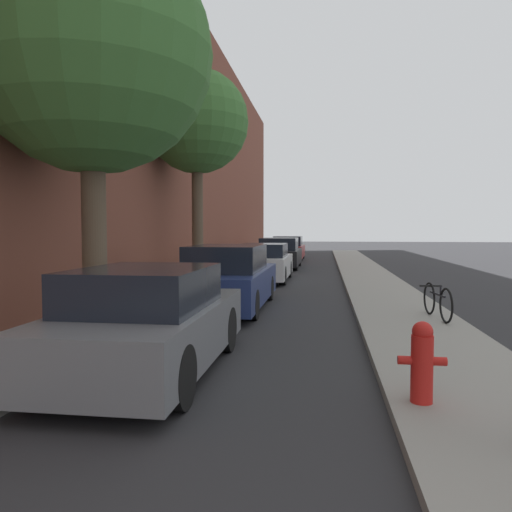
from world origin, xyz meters
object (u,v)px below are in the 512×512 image
Objects in this scene: parked_car_navy at (228,279)px; street_tree_far at (197,123)px; parked_car_white at (264,263)px; parked_car_black at (280,254)px; parked_car_grey at (148,323)px; fire_hydrant at (422,361)px; bicycle at (437,301)px; street_tree_near at (91,53)px; parked_car_red at (288,249)px.

street_tree_far is at bearing 114.55° from parked_car_navy.
parked_car_black is (0.00, 6.00, 0.04)m from parked_car_white.
parked_car_grey reaches higher than parked_car_white.
bicycle is (1.20, 4.81, -0.08)m from fire_hydrant.
parked_car_grey is at bearing -47.58° from street_tree_near.
street_tree_near reaches higher than parked_car_grey.
street_tree_far reaches higher than bicycle.
parked_car_navy is 1.03× the size of parked_car_red.
street_tree_near is (-1.59, -22.05, 4.04)m from parked_car_red.
parked_car_navy is 6.11m from street_tree_far.
parked_car_black is at bearing 101.28° from bicycle.
parked_car_grey reaches higher than bicycle.
bicycle is at bearing 41.25° from parked_car_grey.
parked_car_navy is 6.21m from parked_car_white.
fire_hydrant is 0.51× the size of bicycle.
parked_car_black is at bearing 99.61° from fire_hydrant.
parked_car_red is at bearing 90.43° from parked_car_black.
parked_car_black is at bearing 77.82° from street_tree_far.
parked_car_black is 9.69m from street_tree_far.
parked_car_white is at bearing 89.55° from parked_car_grey.
parked_car_grey is 17.43m from parked_car_black.
street_tree_near is (-1.56, -3.52, 4.02)m from parked_car_navy.
fire_hydrant is at bearing -80.39° from parked_car_black.
parked_car_black reaches higher than bicycle.
fire_hydrant reaches higher than bicycle.
street_tree_near is 0.99× the size of street_tree_far.
parked_car_grey is at bearing -90.10° from parked_car_red.
bicycle is (4.31, -7.57, -0.19)m from parked_car_white.
fire_hydrant is (3.16, -24.70, -0.13)m from parked_car_red.
bicycle is (4.39, -1.36, -0.24)m from parked_car_navy.
parked_car_navy is 1.00× the size of parked_car_black.
parked_car_navy is 1.09× the size of parked_car_white.
street_tree_near is 7.34m from street_tree_far.
parked_car_white is 8.71m from bicycle.
parked_car_black is 0.71× the size of street_tree_near.
parked_car_grey is 5.86m from bicycle.
parked_car_navy is 5.67× the size of fire_hydrant.
parked_car_white is 0.64× the size of street_tree_near.
parked_car_white is at bearing 80.45° from street_tree_near.
parked_car_red is at bearing 96.02° from bicycle.
parked_car_navy is 0.70× the size of street_tree_near.
parked_car_red reaches higher than bicycle.
parked_car_red is (0.03, 18.53, -0.02)m from parked_car_navy.
parked_car_white is at bearing -90.00° from parked_car_black.
street_tree_near is (-1.55, 1.69, 4.06)m from parked_car_grey.
parked_car_black reaches higher than fire_hydrant.
street_tree_near reaches higher than parked_car_red.
street_tree_far reaches higher than parked_car_red.
street_tree_far is (-1.73, 9.02, 4.50)m from parked_car_grey.
parked_car_grey is 11.43m from parked_car_white.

